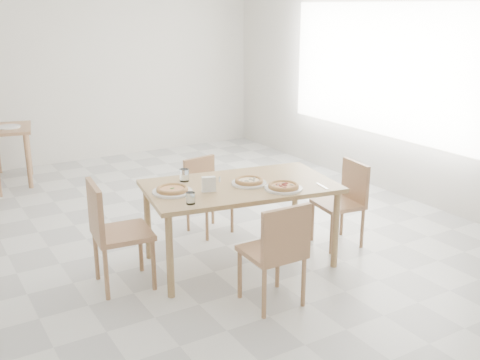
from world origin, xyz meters
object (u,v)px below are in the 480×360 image
pizza_mushroom (249,181)px  main_table (240,192)px  tumbler_a (184,175)px  plate_pepperoni (283,188)px  chair_south (278,248)px  plate_mushroom (249,183)px  pizza_margherita (172,189)px  pizza_pepperoni (284,186)px  napkin_holder (209,185)px  plate_empty (8,127)px  chair_north (205,189)px  chair_east (345,197)px  plate_margherita (172,192)px  chair_west (112,227)px  tumbler_b (191,198)px

pizza_mushroom → main_table: bearing=148.2°
pizza_mushroom → tumbler_a: size_ratio=2.85×
main_table → plate_pepperoni: 0.41m
plate_pepperoni → chair_south: bearing=-128.9°
main_table → plate_mushroom: (0.07, -0.04, 0.08)m
pizza_margherita → pizza_pepperoni: (0.85, -0.41, 0.00)m
napkin_holder → plate_pepperoni: bearing=-7.3°
pizza_margherita → plate_empty: size_ratio=0.99×
chair_south → plate_empty: size_ratio=2.84×
plate_empty → pizza_margherita: bearing=-78.8°
tumbler_a → plate_empty: bearing=105.8°
plate_mushroom → napkin_holder: 0.42m
chair_north → chair_east: (1.00, -1.00, 0.03)m
chair_north → napkin_holder: size_ratio=5.52×
pizza_pepperoni → main_table: bearing=126.8°
plate_mushroom → pizza_margherita: 0.69m
plate_margherita → pizza_margherita: bearing=-90.0°
main_table → pizza_pepperoni: 0.41m
tumbler_a → pizza_margherita: bearing=-133.3°
chair_west → plate_mushroom: bearing=-92.6°
chair_south → napkin_holder: bearing=-75.7°
plate_mushroom → chair_north: bearing=87.9°
napkin_holder → tumbler_a: bearing=111.1°
pizza_mushroom → chair_east: bearing=-5.9°
plate_pepperoni → tumbler_b: 0.85m
pizza_margherita → napkin_holder: napkin_holder is taller
plate_empty → chair_north: bearing=-63.0°
main_table → pizza_margherita: pizza_margherita is taller
tumbler_a → napkin_holder: (0.03, -0.40, 0.01)m
pizza_mushroom → chair_north: bearing=87.9°
plate_margherita → tumbler_a: bearing=46.7°
plate_mushroom → tumbler_a: bearing=140.1°
plate_mushroom → pizza_mushroom: (0.00, 0.00, 0.02)m
pizza_margherita → tumbler_a: bearing=46.7°
pizza_mushroom → tumbler_a: 0.58m
plate_mushroom → pizza_mushroom: size_ratio=0.97×
chair_east → plate_empty: 4.48m
chair_north → pizza_margherita: (-0.71, -0.77, 0.34)m
chair_east → tumbler_a: (-1.48, 0.48, 0.33)m
plate_empty → napkin_holder: bearing=-75.4°
plate_pepperoni → pizza_mushroom: size_ratio=1.01×
chair_west → plate_empty: bearing=8.8°
chair_north → plate_mushroom: plate_mushroom is taller
plate_mushroom → chair_east: bearing=-5.9°
napkin_holder → chair_south: bearing=-60.6°
pizza_mushroom → plate_empty: size_ratio=1.05×
plate_empty → main_table: bearing=-70.1°
chair_east → pizza_margherita: bearing=-90.6°
plate_margherita → pizza_mushroom: pizza_mushroom is taller
chair_north → plate_pepperoni: size_ratio=2.38×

